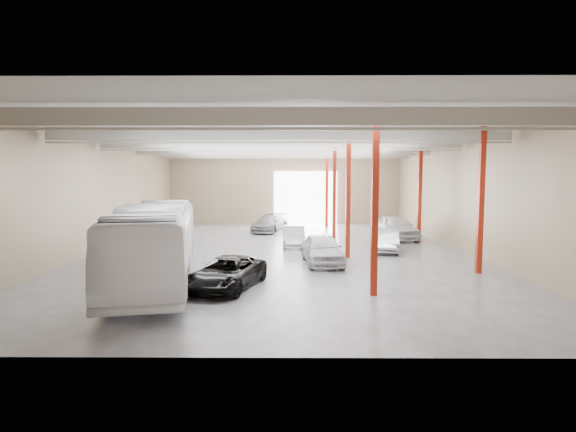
{
  "coord_description": "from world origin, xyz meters",
  "views": [
    {
      "loc": [
        0.62,
        -27.01,
        4.61
      ],
      "look_at": [
        0.44,
        -0.28,
        2.2
      ],
      "focal_mm": 28.0,
      "sensor_mm": 36.0,
      "label": 1
    }
  ],
  "objects_px": {
    "car_row_a": "(322,249)",
    "car_right_far": "(396,227)",
    "car_row_b": "(294,236)",
    "coach_bus": "(156,243)",
    "car_right_near": "(386,240)",
    "black_sedan": "(227,273)",
    "car_row_c": "(270,223)"
  },
  "relations": [
    {
      "from": "car_row_a",
      "to": "car_right_far",
      "type": "relative_size",
      "value": 0.91
    },
    {
      "from": "car_row_b",
      "to": "car_right_far",
      "type": "height_order",
      "value": "car_right_far"
    },
    {
      "from": "coach_bus",
      "to": "car_right_near",
      "type": "distance_m",
      "value": 14.26
    },
    {
      "from": "black_sedan",
      "to": "car_right_near",
      "type": "height_order",
      "value": "car_right_near"
    },
    {
      "from": "car_row_b",
      "to": "car_right_near",
      "type": "xyz_separation_m",
      "value": [
        5.7,
        -1.72,
        0.04
      ]
    },
    {
      "from": "car_row_b",
      "to": "car_right_far",
      "type": "relative_size",
      "value": 0.79
    },
    {
      "from": "coach_bus",
      "to": "car_row_c",
      "type": "xyz_separation_m",
      "value": [
        4.12,
        17.53,
        -1.0
      ]
    },
    {
      "from": "car_row_a",
      "to": "car_row_b",
      "type": "distance_m",
      "value": 6.0
    },
    {
      "from": "car_row_b",
      "to": "car_row_c",
      "type": "distance_m",
      "value": 8.0
    },
    {
      "from": "coach_bus",
      "to": "car_right_far",
      "type": "height_order",
      "value": "coach_bus"
    },
    {
      "from": "black_sedan",
      "to": "car_right_near",
      "type": "relative_size",
      "value": 1.09
    },
    {
      "from": "car_row_a",
      "to": "black_sedan",
      "type": "bearing_deg",
      "value": -134.35
    },
    {
      "from": "car_right_far",
      "to": "car_row_a",
      "type": "bearing_deg",
      "value": -131.74
    },
    {
      "from": "car_row_b",
      "to": "car_right_far",
      "type": "distance_m",
      "value": 8.29
    },
    {
      "from": "car_right_near",
      "to": "car_right_far",
      "type": "relative_size",
      "value": 0.84
    },
    {
      "from": "car_row_b",
      "to": "car_right_near",
      "type": "distance_m",
      "value": 5.95
    },
    {
      "from": "coach_bus",
      "to": "car_row_c",
      "type": "bearing_deg",
      "value": 65.78
    },
    {
      "from": "car_row_c",
      "to": "car_right_far",
      "type": "xyz_separation_m",
      "value": [
        9.42,
        -4.28,
        0.16
      ]
    },
    {
      "from": "coach_bus",
      "to": "car_row_c",
      "type": "height_order",
      "value": "coach_bus"
    },
    {
      "from": "car_row_b",
      "to": "car_row_a",
      "type": "bearing_deg",
      "value": -76.92
    },
    {
      "from": "car_right_near",
      "to": "coach_bus",
      "type": "bearing_deg",
      "value": -133.43
    },
    {
      "from": "car_right_near",
      "to": "car_right_far",
      "type": "bearing_deg",
      "value": 82.87
    },
    {
      "from": "car_row_a",
      "to": "car_right_far",
      "type": "xyz_separation_m",
      "value": [
        6.05,
        9.29,
        0.08
      ]
    },
    {
      "from": "car_row_b",
      "to": "car_row_c",
      "type": "relative_size",
      "value": 0.83
    },
    {
      "from": "car_row_b",
      "to": "black_sedan",
      "type": "bearing_deg",
      "value": -105.28
    },
    {
      "from": "car_row_a",
      "to": "car_row_b",
      "type": "relative_size",
      "value": 1.15
    },
    {
      "from": "coach_bus",
      "to": "car_row_b",
      "type": "distance_m",
      "value": 11.52
    },
    {
      "from": "coach_bus",
      "to": "car_row_c",
      "type": "relative_size",
      "value": 2.53
    },
    {
      "from": "black_sedan",
      "to": "car_row_b",
      "type": "distance_m",
      "value": 11.36
    },
    {
      "from": "coach_bus",
      "to": "black_sedan",
      "type": "height_order",
      "value": "coach_bus"
    },
    {
      "from": "black_sedan",
      "to": "car_row_c",
      "type": "distance_m",
      "value": 18.8
    },
    {
      "from": "car_right_near",
      "to": "car_right_far",
      "type": "height_order",
      "value": "car_right_far"
    }
  ]
}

